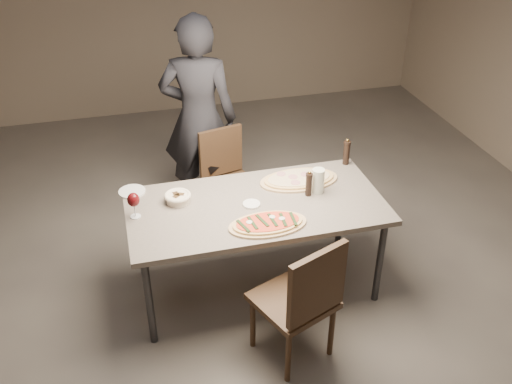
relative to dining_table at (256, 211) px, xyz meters
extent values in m
plane|color=#59534D|center=(0.00, 0.00, -0.69)|extent=(7.00, 7.00, 0.00)
cube|color=slate|center=(0.00, 0.00, 0.04)|extent=(1.80, 0.90, 0.04)
cylinder|color=#333335|center=(-0.82, -0.37, -0.34)|extent=(0.05, 0.05, 0.71)
cylinder|color=#333335|center=(0.82, -0.37, -0.34)|extent=(0.05, 0.05, 0.71)
cylinder|color=#333335|center=(-0.82, 0.37, -0.34)|extent=(0.05, 0.05, 0.71)
cylinder|color=#333335|center=(0.82, 0.37, -0.34)|extent=(0.05, 0.05, 0.71)
ellipsoid|color=white|center=(-0.11, -0.25, 0.10)|extent=(0.05, 0.05, 0.01)
ellipsoid|color=white|center=(0.05, -0.23, 0.10)|extent=(0.05, 0.05, 0.01)
ellipsoid|color=white|center=(0.11, -0.27, 0.10)|extent=(0.05, 0.05, 0.01)
cube|color=#1F3416|center=(-0.16, -0.28, 0.09)|extent=(0.07, 0.15, 0.01)
cube|color=#1F3416|center=(-0.09, -0.27, 0.09)|extent=(0.04, 0.15, 0.01)
cube|color=#1F3416|center=(-0.02, -0.26, 0.09)|extent=(0.06, 0.15, 0.01)
cube|color=#1F3416|center=(0.04, -0.27, 0.09)|extent=(0.03, 0.15, 0.01)
cube|color=#1F3416|center=(0.11, -0.28, 0.09)|extent=(0.03, 0.15, 0.01)
cube|color=#1F3416|center=(0.18, -0.29, 0.09)|extent=(0.03, 0.15, 0.01)
cylinder|color=tan|center=(0.46, 0.16, 0.09)|extent=(0.07, 0.07, 0.00)
cylinder|color=tan|center=(0.47, 0.18, 0.09)|extent=(0.07, 0.07, 0.00)
cylinder|color=tan|center=(0.27, 0.30, 0.09)|extent=(0.07, 0.07, 0.00)
cylinder|color=tan|center=(0.34, 0.15, 0.09)|extent=(0.07, 0.07, 0.00)
cylinder|color=tan|center=(0.45, 0.25, 0.09)|extent=(0.07, 0.07, 0.00)
cylinder|color=tan|center=(0.56, 0.27, 0.09)|extent=(0.07, 0.07, 0.00)
cylinder|color=tan|center=(0.35, 0.24, 0.09)|extent=(0.07, 0.07, 0.00)
cylinder|color=beige|center=(-0.53, 0.17, 0.09)|extent=(0.16, 0.16, 0.06)
torus|color=beige|center=(-0.53, 0.17, 0.11)|extent=(0.19, 0.19, 0.03)
cube|color=#AE7947|center=(-0.50, 0.17, 0.10)|extent=(0.06, 0.06, 0.04)
cube|color=#AE7947|center=(-0.54, 0.19, 0.10)|extent=(0.05, 0.05, 0.04)
cube|color=#AE7947|center=(-0.54, 0.15, 0.10)|extent=(0.06, 0.06, 0.04)
cylinder|color=white|center=(-0.03, 0.00, 0.06)|extent=(0.12, 0.12, 0.01)
cylinder|color=#ABB241|center=(-0.03, 0.00, 0.07)|extent=(0.08, 0.08, 0.00)
cylinder|color=black|center=(0.83, 0.38, 0.15)|extent=(0.05, 0.05, 0.18)
cylinder|color=black|center=(0.83, 0.38, 0.24)|extent=(0.06, 0.06, 0.02)
sphere|color=gold|center=(0.83, 0.38, 0.26)|extent=(0.02, 0.02, 0.02)
cylinder|color=black|center=(0.39, 0.02, 0.14)|extent=(0.04, 0.04, 0.16)
cylinder|color=black|center=(0.39, 0.02, 0.23)|extent=(0.05, 0.05, 0.02)
sphere|color=gold|center=(0.39, 0.02, 0.24)|extent=(0.02, 0.02, 0.02)
cylinder|color=silver|center=(0.47, 0.04, 0.15)|extent=(0.09, 0.09, 0.19)
cylinder|color=silver|center=(-0.83, 0.06, 0.06)|extent=(0.07, 0.07, 0.01)
cylinder|color=silver|center=(-0.83, 0.06, 0.11)|extent=(0.01, 0.01, 0.09)
ellipsoid|color=#4C0A0E|center=(-0.83, 0.06, 0.19)|extent=(0.08, 0.08, 0.10)
cylinder|color=white|center=(-0.83, 0.38, 0.06)|extent=(0.19, 0.19, 0.01)
cube|color=#3C2919|center=(0.06, -0.68, -0.26)|extent=(0.58, 0.58, 0.04)
cylinder|color=#3C2919|center=(-0.04, -0.92, -0.48)|extent=(0.04, 0.04, 0.42)
cylinder|color=#3C2919|center=(0.30, -0.78, -0.48)|extent=(0.04, 0.04, 0.42)
cylinder|color=#3C2919|center=(-0.18, -0.58, -0.48)|extent=(0.04, 0.04, 0.42)
cylinder|color=#3C2919|center=(0.16, -0.44, -0.48)|extent=(0.04, 0.04, 0.42)
cube|color=#3C2919|center=(0.14, -0.87, 0.02)|extent=(0.41, 0.20, 0.47)
cube|color=#3C2919|center=(0.00, 0.83, -0.29)|extent=(0.50, 0.50, 0.04)
cylinder|color=#3C2919|center=(0.12, 1.04, -0.50)|extent=(0.03, 0.03, 0.38)
cylinder|color=#3C2919|center=(-0.20, 0.96, -0.50)|extent=(0.03, 0.03, 0.38)
cylinder|color=#3C2919|center=(0.20, 0.71, -0.50)|extent=(0.03, 0.03, 0.38)
cylinder|color=#3C2919|center=(-0.12, 0.63, -0.50)|extent=(0.03, 0.03, 0.38)
cube|color=#3C2919|center=(-0.05, 1.01, -0.04)|extent=(0.39, 0.13, 0.43)
imported|color=black|center=(-0.19, 1.19, 0.21)|extent=(0.76, 0.61, 1.80)
camera|label=1|loc=(-0.85, -3.23, 2.25)|focal=40.00mm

